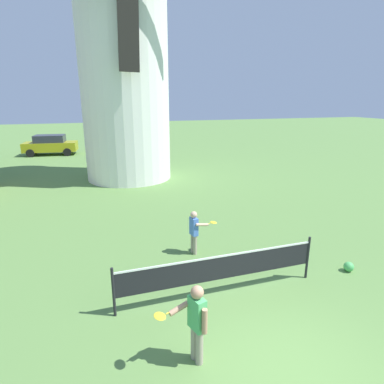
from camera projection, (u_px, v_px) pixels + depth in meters
The scene contains 7 objects.
ground_plane at pixel (284, 368), 5.34m from camera, with size 120.00×120.00×0.00m, color #5B8442.
windmill at pixel (123, 51), 16.32m from camera, with size 8.20×5.29×13.63m.
tennis_net at pixel (220, 268), 7.14m from camera, with size 4.73×0.06×1.10m.
player_near at pixel (196, 320), 5.26m from camera, with size 0.87×0.47×1.44m.
player_far at pixel (195, 230), 9.11m from camera, with size 0.77×0.43×1.28m.
stray_ball at pixel (349, 267), 8.30m from camera, with size 0.25×0.25×0.25m, color #4CB259.
parked_car_mustard at pixel (50, 145), 25.36m from camera, with size 4.11×2.24×1.56m.
Camera 1 is at (-2.81, -3.60, 4.31)m, focal length 30.02 mm.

